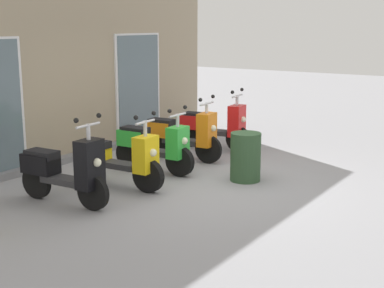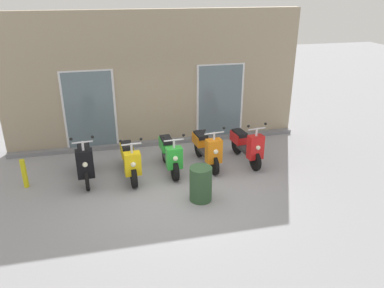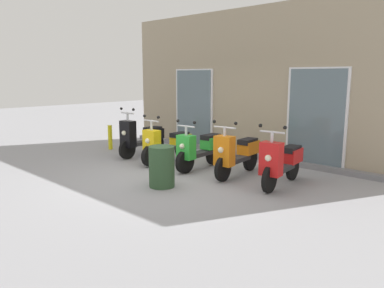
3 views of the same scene
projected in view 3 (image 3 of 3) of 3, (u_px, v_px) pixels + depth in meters
The scene contains 9 objects.
ground_plane at pixel (167, 177), 7.97m from camera, with size 40.00×40.00×0.00m, color #939399.
storefront_facade at pixel (251, 86), 9.79m from camera, with size 8.46×0.50×3.81m.
scooter_black at pixel (141, 137), 9.95m from camera, with size 0.53×1.56×1.31m.
scooter_yellow at pixel (167, 145), 9.22m from camera, with size 0.53×1.67×1.21m.
scooter_green at pixel (200, 149), 8.59m from camera, with size 0.54×1.56×1.17m.
scooter_orange at pixel (237, 153), 7.98m from camera, with size 0.57×1.64×1.23m.
scooter_red at pixel (282, 161), 7.22m from camera, with size 0.55×1.59×1.25m.
curb_bollard at pixel (110, 137), 10.90m from camera, with size 0.12×0.12×0.70m, color yellow.
trash_bin at pixel (162, 167), 7.21m from camera, with size 0.49×0.49×0.79m, color #2D4C2D.
Camera 3 is at (5.67, -5.25, 2.12)m, focal length 35.26 mm.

